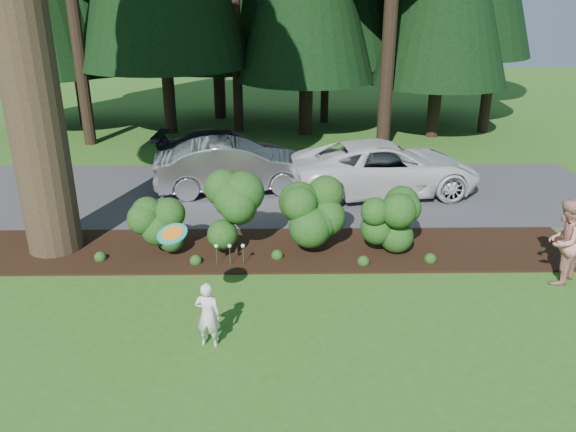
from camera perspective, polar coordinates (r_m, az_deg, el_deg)
The scene contains 11 objects.
ground at distance 10.80m, azimuth -5.29°, elevation -10.88°, with size 80.00×80.00×0.00m, color #29611B.
mulch_bed at distance 13.64m, azimuth -4.33°, elevation -3.44°, with size 16.00×2.50×0.05m, color black.
driveway at distance 17.58m, azimuth -3.58°, elevation 2.40°, with size 22.00×6.00×0.03m, color #38383A.
shrub_row at distance 13.20m, azimuth -1.12°, elevation -0.55°, with size 6.53×1.60×1.61m.
lily_cluster at distance 12.70m, azimuth -5.96°, elevation -3.14°, with size 0.69×0.09×0.57m.
car_silver_wagon at distance 17.52m, azimuth -5.50°, elevation 5.08°, with size 1.70×4.87×1.60m, color #A7A7AC.
car_white_suv at distance 17.53m, azimuth 9.87°, elevation 4.86°, with size 2.66×5.77×1.60m, color silver.
car_dark_suv at distance 19.64m, azimuth -6.38°, elevation 6.52°, with size 1.93×4.76×1.38m, color black.
child at distance 9.95m, azimuth -8.16°, elevation -9.92°, with size 0.45×0.30×1.23m, color silver.
adult at distance 13.16m, azimuth 26.19°, elevation -2.36°, with size 0.91×0.71×1.88m, color red.
frisbee at distance 9.47m, azimuth -11.68°, elevation -1.77°, with size 0.54×0.50×0.27m.
Camera 1 is at (0.84, -9.09, 5.78)m, focal length 35.00 mm.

